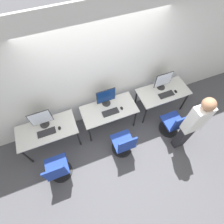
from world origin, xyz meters
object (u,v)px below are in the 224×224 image
object	(u,v)px
mouse_center	(122,108)
keyboard_center	(111,112)
keyboard_right	(166,95)
person_right	(193,124)
keyboard_left	(47,132)
office_chair_left	(58,170)
mouse_right	(176,91)
mouse_left	(59,128)
office_chair_center	(124,144)
monitor_left	(41,119)
office_chair_right	(173,124)
monitor_center	(106,97)
monitor_right	(163,81)

from	to	relation	value
mouse_center	keyboard_center	bearing A→B (deg)	-179.07
keyboard_right	person_right	xyz separation A→B (m)	(-0.07, -0.96, 0.25)
keyboard_center	keyboard_left	bearing A→B (deg)	179.08
office_chair_left	mouse_right	size ratio (longest dim) A/B	9.59
mouse_left	office_chair_center	xyz separation A→B (m)	(1.17, -0.67, -0.38)
office_chair_left	person_right	size ratio (longest dim) A/B	0.49
monitor_left	mouse_left	distance (m)	0.40
keyboard_left	keyboard_center	distance (m)	1.39
mouse_left	keyboard_right	world-z (taller)	mouse_left
office_chair_left	office_chair_right	bearing A→B (deg)	1.07
office_chair_right	mouse_left	bearing A→B (deg)	165.36
mouse_left	mouse_center	xyz separation A→B (m)	(1.39, -0.02, 0.00)
monitor_left	mouse_center	xyz separation A→B (m)	(1.65, -0.22, -0.22)
keyboard_center	mouse_center	distance (m)	0.27
monitor_center	office_chair_center	bearing A→B (deg)	-86.93
mouse_center	office_chair_right	distance (m)	1.29
office_chair_left	office_chair_center	xyz separation A→B (m)	(1.45, 0.02, 0.00)
mouse_center	office_chair_center	world-z (taller)	office_chair_center
monitor_left	office_chair_center	size ratio (longest dim) A/B	0.53
mouse_center	keyboard_right	xyz separation A→B (m)	(1.12, -0.03, -0.01)
monitor_center	office_chair_right	world-z (taller)	monitor_center
person_right	mouse_center	bearing A→B (deg)	136.78
mouse_left	monitor_right	world-z (taller)	monitor_right
mouse_center	keyboard_left	bearing A→B (deg)	179.38
keyboard_right	person_right	size ratio (longest dim) A/B	0.21
monitor_left	office_chair_left	distance (m)	1.08
person_right	mouse_left	bearing A→B (deg)	157.58
office_chair_left	keyboard_right	xyz separation A→B (m)	(2.78, 0.65, 0.37)
mouse_center	keyboard_right	size ratio (longest dim) A/B	0.25
monitor_left	office_chair_right	world-z (taller)	monitor_left
mouse_left	monitor_center	bearing A→B (deg)	12.33
mouse_left	monitor_right	distance (m)	2.52
keyboard_left	mouse_left	bearing A→B (deg)	-0.28
office_chair_right	keyboard_center	bearing A→B (deg)	155.04
mouse_left	monitor_right	xyz separation A→B (m)	(2.51, 0.20, 0.22)
keyboard_right	office_chair_left	bearing A→B (deg)	-166.89
keyboard_center	monitor_right	bearing A→B (deg)	9.13
office_chair_center	office_chair_right	xyz separation A→B (m)	(1.28, 0.04, 0.00)
keyboard_left	person_right	distance (m)	2.90
monitor_center	mouse_center	distance (m)	0.43
mouse_left	monitor_left	bearing A→B (deg)	142.53
person_right	monitor_right	bearing A→B (deg)	86.78
office_chair_center	mouse_center	bearing A→B (deg)	71.81
monitor_center	keyboard_right	xyz separation A→B (m)	(1.39, -0.29, -0.23)
keyboard_center	office_chair_center	world-z (taller)	office_chair_center
monitor_center	monitor_left	bearing A→B (deg)	-178.33
keyboard_right	keyboard_center	bearing A→B (deg)	179.12
keyboard_center	monitor_center	bearing A→B (deg)	90.00
keyboard_center	person_right	size ratio (longest dim) A/B	0.21
monitor_center	person_right	bearing A→B (deg)	-43.49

